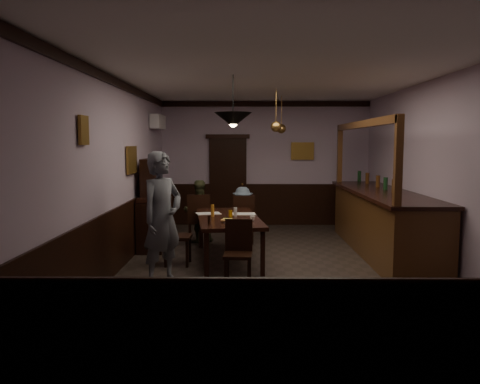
{
  "coord_description": "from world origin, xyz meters",
  "views": [
    {
      "loc": [
        -0.48,
        -7.35,
        1.99
      ],
      "look_at": [
        -0.57,
        0.69,
        1.15
      ],
      "focal_mm": 35.0,
      "sensor_mm": 36.0,
      "label": 1
    }
  ],
  "objects_px": {
    "sideboard": "(154,212)",
    "pendant_iron": "(233,120)",
    "chair_near": "(238,249)",
    "chair_side": "(173,232)",
    "bar_counter": "(382,220)",
    "pendant_brass_far": "(281,129)",
    "coffee_cup": "(253,218)",
    "person_seated_left": "(198,211)",
    "chair_far_left": "(199,217)",
    "person_seated_right": "(243,214)",
    "pendant_brass_mid": "(276,127)",
    "soda_can": "(231,214)",
    "dining_table": "(228,220)",
    "chair_far_right": "(244,217)",
    "person_standing": "(162,219)"
  },
  "relations": [
    {
      "from": "coffee_cup",
      "to": "pendant_iron",
      "type": "relative_size",
      "value": 0.1
    },
    {
      "from": "chair_near",
      "to": "sideboard",
      "type": "relative_size",
      "value": 0.53
    },
    {
      "from": "pendant_iron",
      "to": "person_seated_left",
      "type": "bearing_deg",
      "value": 108.54
    },
    {
      "from": "chair_near",
      "to": "pendant_brass_far",
      "type": "xyz_separation_m",
      "value": [
        0.88,
        3.64,
        1.8
      ]
    },
    {
      "from": "chair_side",
      "to": "chair_far_left",
      "type": "bearing_deg",
      "value": -9.49
    },
    {
      "from": "pendant_iron",
      "to": "bar_counter",
      "type": "bearing_deg",
      "value": 26.72
    },
    {
      "from": "dining_table",
      "to": "sideboard",
      "type": "bearing_deg",
      "value": 146.18
    },
    {
      "from": "dining_table",
      "to": "chair_side",
      "type": "distance_m",
      "value": 0.96
    },
    {
      "from": "chair_near",
      "to": "pendant_iron",
      "type": "distance_m",
      "value": 1.91
    },
    {
      "from": "sideboard",
      "to": "pendant_iron",
      "type": "height_order",
      "value": "pendant_iron"
    },
    {
      "from": "dining_table",
      "to": "chair_side",
      "type": "relative_size",
      "value": 2.32
    },
    {
      "from": "chair_side",
      "to": "soda_can",
      "type": "distance_m",
      "value": 1.01
    },
    {
      "from": "chair_far_left",
      "to": "person_seated_left",
      "type": "distance_m",
      "value": 0.29
    },
    {
      "from": "chair_far_right",
      "to": "pendant_iron",
      "type": "bearing_deg",
      "value": 86.41
    },
    {
      "from": "dining_table",
      "to": "pendant_iron",
      "type": "xyz_separation_m",
      "value": [
        0.11,
        -0.79,
        1.65
      ]
    },
    {
      "from": "person_seated_left",
      "to": "coffee_cup",
      "type": "xyz_separation_m",
      "value": [
        1.06,
        -1.95,
        0.17
      ]
    },
    {
      "from": "pendant_brass_far",
      "to": "pendant_iron",
      "type": "bearing_deg",
      "value": -107.14
    },
    {
      "from": "pendant_brass_far",
      "to": "chair_near",
      "type": "bearing_deg",
      "value": -103.55
    },
    {
      "from": "chair_side",
      "to": "coffee_cup",
      "type": "xyz_separation_m",
      "value": [
        1.3,
        -0.17,
        0.25
      ]
    },
    {
      "from": "person_standing",
      "to": "person_seated_right",
      "type": "distance_m",
      "value": 3.2
    },
    {
      "from": "coffee_cup",
      "to": "bar_counter",
      "type": "height_order",
      "value": "bar_counter"
    },
    {
      "from": "chair_side",
      "to": "person_seated_right",
      "type": "distance_m",
      "value": 2.22
    },
    {
      "from": "chair_far_right",
      "to": "pendant_brass_far",
      "type": "bearing_deg",
      "value": -128.01
    },
    {
      "from": "chair_side",
      "to": "person_seated_right",
      "type": "bearing_deg",
      "value": -29.78
    },
    {
      "from": "chair_far_left",
      "to": "person_seated_right",
      "type": "relative_size",
      "value": 0.91
    },
    {
      "from": "person_standing",
      "to": "person_seated_left",
      "type": "distance_m",
      "value": 2.88
    },
    {
      "from": "soda_can",
      "to": "pendant_iron",
      "type": "distance_m",
      "value": 1.7
    },
    {
      "from": "dining_table",
      "to": "person_seated_left",
      "type": "height_order",
      "value": "person_seated_left"
    },
    {
      "from": "pendant_iron",
      "to": "chair_far_left",
      "type": "bearing_deg",
      "value": 110.06
    },
    {
      "from": "chair_far_right",
      "to": "soda_can",
      "type": "height_order",
      "value": "chair_far_right"
    },
    {
      "from": "person_standing",
      "to": "soda_can",
      "type": "relative_size",
      "value": 15.68
    },
    {
      "from": "chair_near",
      "to": "coffee_cup",
      "type": "bearing_deg",
      "value": 78.85
    },
    {
      "from": "chair_far_left",
      "to": "pendant_iron",
      "type": "distance_m",
      "value": 2.77
    },
    {
      "from": "chair_near",
      "to": "person_standing",
      "type": "relative_size",
      "value": 0.48
    },
    {
      "from": "chair_near",
      "to": "chair_side",
      "type": "bearing_deg",
      "value": 140.67
    },
    {
      "from": "dining_table",
      "to": "person_seated_left",
      "type": "xyz_separation_m",
      "value": [
        -0.65,
        1.48,
        -0.06
      ]
    },
    {
      "from": "chair_near",
      "to": "pendant_brass_mid",
      "type": "bearing_deg",
      "value": 77.36
    },
    {
      "from": "chair_side",
      "to": "sideboard",
      "type": "xyz_separation_m",
      "value": [
        -0.55,
        1.28,
        0.14
      ]
    },
    {
      "from": "person_seated_right",
      "to": "chair_near",
      "type": "bearing_deg",
      "value": 90.07
    },
    {
      "from": "chair_far_left",
      "to": "person_standing",
      "type": "xyz_separation_m",
      "value": [
        -0.25,
        -2.57,
        0.39
      ]
    },
    {
      "from": "pendant_brass_mid",
      "to": "person_standing",
      "type": "bearing_deg",
      "value": -125.52
    },
    {
      "from": "coffee_cup",
      "to": "chair_side",
      "type": "bearing_deg",
      "value": 165.06
    },
    {
      "from": "chair_far_right",
      "to": "soda_can",
      "type": "distance_m",
      "value": 1.41
    },
    {
      "from": "dining_table",
      "to": "pendant_brass_mid",
      "type": "height_order",
      "value": "pendant_brass_mid"
    },
    {
      "from": "chair_far_left",
      "to": "soda_can",
      "type": "relative_size",
      "value": 8.36
    },
    {
      "from": "soda_can",
      "to": "pendant_iron",
      "type": "xyz_separation_m",
      "value": [
        0.06,
        -0.75,
        1.53
      ]
    },
    {
      "from": "dining_table",
      "to": "person_standing",
      "type": "bearing_deg",
      "value": -122.33
    },
    {
      "from": "chair_side",
      "to": "bar_counter",
      "type": "xyz_separation_m",
      "value": [
        3.66,
        0.85,
        0.06
      ]
    },
    {
      "from": "chair_far_left",
      "to": "coffee_cup",
      "type": "height_order",
      "value": "chair_far_left"
    },
    {
      "from": "person_seated_left",
      "to": "pendant_brass_mid",
      "type": "bearing_deg",
      "value": 141.23
    }
  ]
}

